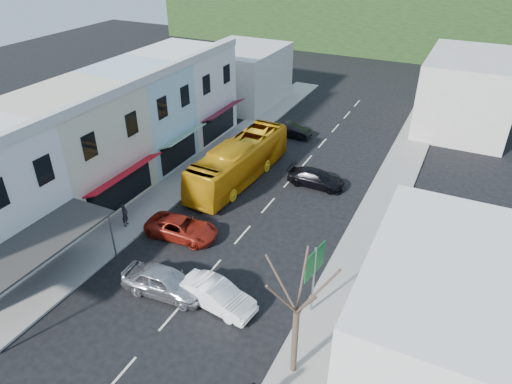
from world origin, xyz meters
name	(u,v)px	position (x,y,z in m)	size (l,w,h in m)	color
ground	(211,271)	(0.00, 0.00, 0.00)	(120.00, 120.00, 0.00)	black
sidewalk_left	(195,171)	(-7.50, 10.00, 0.07)	(3.00, 52.00, 0.15)	gray
sidewalk_right	(378,216)	(7.50, 10.00, 0.07)	(3.00, 52.00, 0.15)	gray
shopfront_row	(97,139)	(-12.49, 5.00, 4.00)	(8.25, 30.00, 8.00)	silver
right_building	(468,359)	(13.50, -4.00, 4.00)	(8.00, 9.00, 8.00)	silver
distant_block_left	(242,75)	(-12.00, 27.00, 3.00)	(8.00, 10.00, 6.00)	#B7B2A8
distant_block_right	(467,92)	(11.00, 30.00, 3.50)	(8.00, 12.00, 7.00)	#B7B2A8
hillside	(408,0)	(-1.45, 65.09, 6.73)	(80.00, 26.00, 14.00)	black
bus	(239,162)	(-3.68, 10.51, 1.55)	(2.50, 11.60, 3.10)	orange
car_silver	(165,283)	(-1.30, -2.69, 0.70)	(1.80, 4.40, 1.40)	#B5B4B9
car_white	(217,296)	(1.73, -2.27, 0.70)	(1.80, 4.40, 1.40)	white
car_red	(182,228)	(-3.44, 2.11, 0.70)	(1.90, 4.60, 1.40)	maroon
car_black_near	(316,178)	(2.12, 12.24, 0.70)	(1.84, 4.50, 1.40)	black
car_black_far	(290,129)	(-3.30, 20.17, 0.70)	(1.80, 4.40, 1.40)	black
pedestrian_left	(125,214)	(-7.43, 1.37, 1.00)	(0.60, 0.40, 1.70)	black
direction_sign	(313,281)	(6.40, -0.50, 2.10)	(0.52, 1.90, 4.21)	#0D521E
street_tree	(297,312)	(6.96, -4.37, 3.75)	(2.76, 2.76, 7.50)	#352620
traffic_signal	(419,95)	(6.50, 31.11, 2.23)	(0.52, 0.93, 4.47)	black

